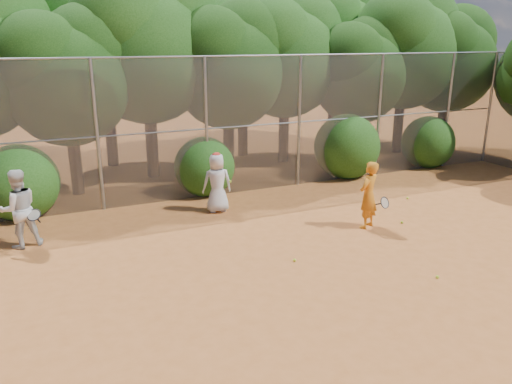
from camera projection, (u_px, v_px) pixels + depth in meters
name	position (u px, v px, depth m)	size (l,w,h in m)	color
ground	(352.00, 273.00, 9.93)	(80.00, 80.00, 0.00)	#A65925
fence_back	(235.00, 125.00, 14.52)	(20.05, 0.09, 4.03)	gray
tree_2	(67.00, 71.00, 14.01)	(3.99, 3.47, 5.47)	black
tree_3	(147.00, 41.00, 15.62)	(4.89, 4.26, 6.70)	black
tree_4	(229.00, 61.00, 16.24)	(4.19, 3.64, 5.73)	black
tree_5	(286.00, 51.00, 17.82)	(4.51, 3.92, 6.17)	black
tree_6	(360.00, 67.00, 18.07)	(3.86, 3.36, 5.29)	black
tree_7	(406.00, 43.00, 19.33)	(4.77, 4.14, 6.53)	black
tree_8	(449.00, 55.00, 19.97)	(4.25, 3.70, 5.82)	black
tree_10	(104.00, 33.00, 17.09)	(5.15, 4.48, 7.06)	black
tree_11	(243.00, 47.00, 18.80)	(4.64, 4.03, 6.35)	black
tree_12	(337.00, 37.00, 20.96)	(5.02, 4.37, 6.88)	black
bush_0	(19.00, 179.00, 12.83)	(2.00, 2.00, 2.00)	#1B4912
bush_1	(204.00, 164.00, 14.79)	(1.80, 1.80, 1.80)	#1B4912
bush_2	(347.00, 144.00, 16.66)	(2.20, 2.20, 2.20)	#1B4912
bush_3	(428.00, 140.00, 18.05)	(1.90, 1.90, 1.90)	#1B4912
player_yellow	(369.00, 195.00, 12.08)	(0.88, 0.63, 1.66)	orange
player_teen	(217.00, 182.00, 13.22)	(0.83, 0.59, 1.62)	silver
player_white	(18.00, 209.00, 10.93)	(1.00, 0.90, 1.77)	silver
ball_0	(402.00, 222.00, 12.55)	(0.07, 0.07, 0.07)	#B3D627
ball_1	(437.00, 277.00, 9.67)	(0.07, 0.07, 0.07)	#B3D627
ball_3	(295.00, 260.00, 10.41)	(0.07, 0.07, 0.07)	#B3D627
ball_4	(408.00, 198.00, 14.45)	(0.07, 0.07, 0.07)	#B3D627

